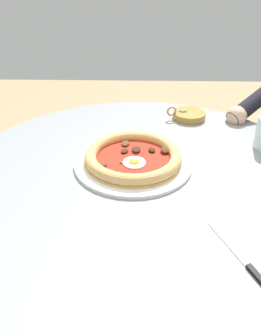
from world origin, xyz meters
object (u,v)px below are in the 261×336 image
at_px(pizza_on_plate, 133,158).
at_px(steak_knife, 251,269).
at_px(olive_pan, 189,115).
at_px(dining_table, 141,218).

height_order(pizza_on_plate, steak_knife, pizza_on_plate).
xyz_separation_m(steak_knife, olive_pan, (-0.04, 0.68, 0.01)).
distance_m(dining_table, pizza_on_plate, 0.17).
relative_size(steak_knife, olive_pan, 1.44).
bearing_deg(olive_pan, pizza_on_plate, -121.21).
height_order(pizza_on_plate, olive_pan, olive_pan).
bearing_deg(dining_table, olive_pan, 65.98).
xyz_separation_m(dining_table, pizza_on_plate, (-0.02, 0.06, 0.16)).
relative_size(pizza_on_plate, olive_pan, 2.37).
relative_size(pizza_on_plate, steak_knife, 1.65).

